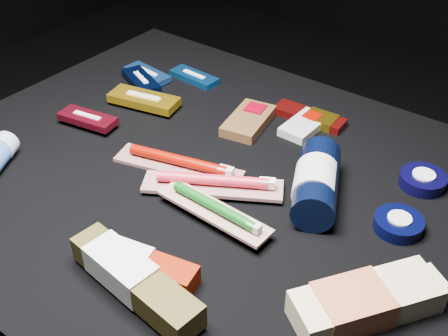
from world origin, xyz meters
The scene contains 19 objects.
ground centered at (0.00, 0.00, 0.00)m, with size 3.00×3.00×0.00m, color black.
cloth_table centered at (0.00, 0.00, 0.20)m, with size 0.98×0.78×0.40m, color black.
luna_bar_0 centered at (-0.24, 0.24, 0.41)m, with size 0.11×0.05×0.01m.
luna_bar_1 centered at (-0.32, 0.19, 0.41)m, with size 0.11×0.05×0.01m.
luna_bar_2 centered at (-0.31, 0.16, 0.41)m, with size 0.12×0.08×0.01m.
luna_bar_3 centered at (-0.24, 0.10, 0.42)m, with size 0.14×0.08×0.02m.
luna_bar_4 centered at (-0.28, -0.02, 0.42)m, with size 0.12×0.06×0.01m.
clif_bar_0 centered at (-0.05, 0.17, 0.41)m, with size 0.09×0.13×0.02m.
clif_bar_1 centered at (0.04, 0.22, 0.41)m, with size 0.06×0.10×0.02m.
power_bar centered at (0.04, 0.25, 0.41)m, with size 0.14×0.05×0.02m.
lotion_bottle centered at (0.16, 0.05, 0.43)m, with size 0.13×0.20×0.07m.
cream_tin_upper centered at (0.28, 0.18, 0.41)m, with size 0.07×0.07×0.02m.
cream_tin_lower centered at (0.29, 0.07, 0.41)m, with size 0.07×0.07×0.02m.
bodywash_bottle centered at (0.31, -0.11, 0.42)m, with size 0.16×0.19×0.04m.
toothbrush_pack_0 centered at (-0.06, -0.01, 0.41)m, with size 0.22×0.11×0.02m.
toothbrush_pack_1 centered at (0.02, -0.03, 0.42)m, with size 0.22×0.15×0.02m.
toothbrush_pack_2 centered at (0.07, -0.08, 0.42)m, with size 0.19×0.05×0.02m.
toothpaste_carton_red centered at (0.04, -0.22, 0.42)m, with size 0.17×0.07×0.03m.
toothpaste_carton_green centered at (0.06, -0.25, 0.43)m, with size 0.21×0.07×0.04m.
Camera 1 is at (0.45, -0.56, 0.96)m, focal length 45.00 mm.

